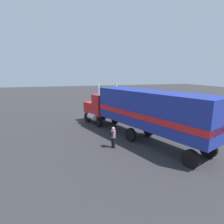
# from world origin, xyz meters

# --- Properties ---
(ground_plane) EXTENTS (120.00, 120.00, 0.00)m
(ground_plane) POSITION_xyz_m (0.00, 0.00, 0.00)
(ground_plane) COLOR #2D2D30
(lane_stripe_near) EXTENTS (4.15, 1.77, 0.01)m
(lane_stripe_near) POSITION_xyz_m (-2.61, -3.50, 0.01)
(lane_stripe_near) COLOR silver
(lane_stripe_near) RESTS_ON ground_plane
(lane_stripe_mid) EXTENTS (4.13, 1.81, 0.01)m
(lane_stripe_mid) POSITION_xyz_m (0.96, -6.19, 0.01)
(lane_stripe_mid) COLOR silver
(lane_stripe_mid) RESTS_ON ground_plane
(lane_stripe_far) EXTENTS (4.23, 1.52, 0.01)m
(lane_stripe_far) POSITION_xyz_m (-5.47, -9.50, 0.01)
(lane_stripe_far) COLOR silver
(lane_stripe_far) RESTS_ON ground_plane
(semi_truck) EXTENTS (14.15, 7.19, 4.50)m
(semi_truck) POSITION_xyz_m (-6.21, -1.63, 2.52)
(semi_truck) COLOR red
(semi_truck) RESTS_ON ground_plane
(person_bystander) EXTENTS (0.41, 0.48, 1.63)m
(person_bystander) POSITION_xyz_m (-7.60, 1.14, 0.89)
(person_bystander) COLOR black
(person_bystander) RESTS_ON ground_plane
(motorcycle) EXTENTS (1.51, 1.61, 1.12)m
(motorcycle) POSITION_xyz_m (-7.41, -5.97, 0.48)
(motorcycle) COLOR black
(motorcycle) RESTS_ON ground_plane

